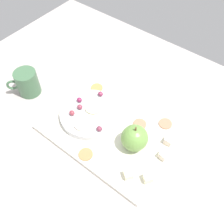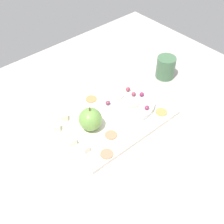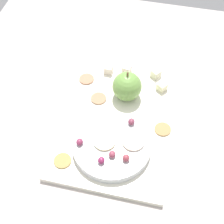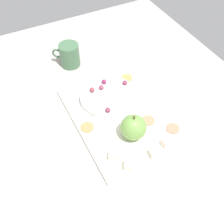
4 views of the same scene
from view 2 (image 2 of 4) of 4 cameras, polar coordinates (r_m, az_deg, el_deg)
name	(u,v)px [view 2 (image 2 of 4)]	position (r cm, az deg, el deg)	size (l,w,h in cm)	color
table	(117,114)	(112.51, 0.99, -0.31)	(118.26, 102.47, 3.56)	#B5ABA6
platter	(112,117)	(107.67, -0.07, -0.95)	(39.00, 27.97, 1.39)	white
serving_dish	(128,103)	(110.61, 3.02, 1.67)	(18.63, 18.63, 2.07)	silver
apple_whole	(90,119)	(100.78, -3.98, -1.32)	(7.69, 7.69, 7.69)	#70A148
apple_stem	(90,109)	(97.70, -4.10, 0.53)	(0.50, 0.50, 1.20)	brown
cheese_cube_0	(72,141)	(98.44, -7.28, -5.37)	(2.24, 2.24, 2.24)	#F8E4CF
cheese_cube_1	(57,127)	(103.35, -10.05, -2.77)	(2.24, 2.24, 2.24)	#ECE8C1
cheese_cube_2	(85,149)	(96.10, -4.93, -6.71)	(2.24, 2.24, 2.24)	#F9E2CF
cheese_cube_3	(64,117)	(106.34, -8.72, -0.92)	(2.24, 2.24, 2.24)	#F9F3BD
cracker_0	(161,112)	(109.56, 9.02, -0.01)	(4.07, 4.07, 0.40)	tan
cracker_1	(107,154)	(95.67, -0.96, -7.67)	(4.07, 4.07, 0.40)	tan
cracker_2	(111,135)	(100.74, -0.17, -4.21)	(4.07, 4.07, 0.40)	tan
cracker_3	(91,99)	(113.55, -3.83, 2.38)	(4.07, 4.07, 0.40)	tan
grape_0	(142,94)	(111.76, 5.46, 3.24)	(1.73, 1.56, 1.51)	#8C2752
grape_1	(147,108)	(106.72, 6.41, 0.80)	(1.73, 1.56, 1.45)	#8B3150
grape_2	(134,94)	(111.66, 3.97, 3.30)	(1.73, 1.56, 1.48)	#923B4F
grape_3	(108,103)	(107.86, -0.76, 1.69)	(1.73, 1.56, 1.47)	#82384D
grape_4	(128,89)	(113.51, 2.93, 4.19)	(1.73, 1.56, 1.64)	#983946
apple_slice_0	(132,103)	(108.78, 3.67, 1.71)	(5.22, 5.22, 0.60)	beige
apple_slice_1	(116,95)	(111.59, 0.78, 3.09)	(5.22, 5.22, 0.60)	beige
cup	(166,67)	(125.84, 9.78, 8.09)	(8.35, 9.28, 8.80)	#446D4A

